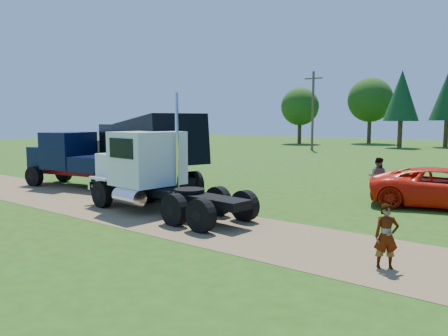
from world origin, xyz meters
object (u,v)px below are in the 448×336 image
Objects in this scene: black_dump_truck at (145,149)px; navy_truck at (77,159)px; spectator_a at (386,236)px; white_semi_tractor at (148,170)px; orange_pickup at (445,188)px.

black_dump_truck is 4.24m from navy_truck.
spectator_a is (17.20, -2.98, -0.69)m from navy_truck.
spectator_a is at bearing -1.95° from white_semi_tractor.
white_semi_tractor is 4.89× the size of spectator_a.
orange_pickup is at bearing 58.78° from spectator_a.
navy_truck reaches higher than orange_pickup.
navy_truck is (-7.50, 1.77, -0.09)m from white_semi_tractor.
white_semi_tractor is at bearing 114.35° from orange_pickup.
spectator_a is (0.48, -8.91, -0.01)m from orange_pickup.
navy_truck is 17.47m from spectator_a.
white_semi_tractor reaches higher than orange_pickup.
black_dump_truck reaches higher than orange_pickup.
white_semi_tractor is 12.03m from orange_pickup.
orange_pickup is 3.66× the size of spectator_a.
black_dump_truck is 5.68× the size of spectator_a.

